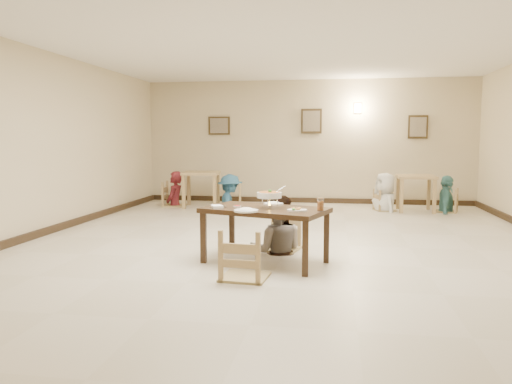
% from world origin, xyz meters
% --- Properties ---
extents(floor, '(10.00, 10.00, 0.00)m').
position_xyz_m(floor, '(0.00, 0.00, 0.00)').
color(floor, beige).
rests_on(floor, ground).
extents(ceiling, '(10.00, 10.00, 0.00)m').
position_xyz_m(ceiling, '(0.00, 0.00, 3.00)').
color(ceiling, white).
rests_on(ceiling, wall_back).
extents(wall_back, '(10.00, 0.00, 10.00)m').
position_xyz_m(wall_back, '(0.00, 5.00, 1.50)').
color(wall_back, beige).
rests_on(wall_back, floor).
extents(wall_front, '(10.00, 0.00, 10.00)m').
position_xyz_m(wall_front, '(0.00, -5.00, 1.50)').
color(wall_front, beige).
rests_on(wall_front, floor).
extents(wall_left, '(0.00, 10.00, 10.00)m').
position_xyz_m(wall_left, '(-4.00, 0.00, 1.50)').
color(wall_left, beige).
rests_on(wall_left, floor).
extents(baseboard_back, '(8.00, 0.06, 0.12)m').
position_xyz_m(baseboard_back, '(0.00, 4.97, 0.06)').
color(baseboard_back, black).
rests_on(baseboard_back, floor).
extents(baseboard_left, '(0.06, 10.00, 0.12)m').
position_xyz_m(baseboard_left, '(-3.97, 0.00, 0.06)').
color(baseboard_left, black).
rests_on(baseboard_left, floor).
extents(picture_a, '(0.55, 0.04, 0.45)m').
position_xyz_m(picture_a, '(-2.20, 4.96, 1.90)').
color(picture_a, '#342715').
rests_on(picture_a, wall_back).
extents(picture_b, '(0.50, 0.04, 0.60)m').
position_xyz_m(picture_b, '(0.10, 4.96, 2.00)').
color(picture_b, '#342715').
rests_on(picture_b, wall_back).
extents(picture_c, '(0.45, 0.04, 0.55)m').
position_xyz_m(picture_c, '(2.60, 4.96, 1.85)').
color(picture_c, '#342715').
rests_on(picture_c, wall_back).
extents(wall_sconce, '(0.16, 0.05, 0.22)m').
position_xyz_m(wall_sconce, '(1.20, 4.96, 2.30)').
color(wall_sconce, '#FFD88C').
rests_on(wall_sconce, wall_back).
extents(main_table, '(1.68, 1.27, 0.70)m').
position_xyz_m(main_table, '(-0.17, -1.19, 0.62)').
color(main_table, '#342213').
rests_on(main_table, floor).
extents(chair_far, '(0.49, 0.49, 1.04)m').
position_xyz_m(chair_far, '(-0.05, -0.42, 0.52)').
color(chair_far, tan).
rests_on(chair_far, floor).
extents(chair_near, '(0.51, 0.51, 1.08)m').
position_xyz_m(chair_near, '(-0.30, -1.93, 0.54)').
color(chair_near, tan).
rests_on(chair_near, floor).
extents(main_diner, '(0.83, 0.68, 1.59)m').
position_xyz_m(main_diner, '(-0.10, -0.55, 0.79)').
color(main_diner, gray).
rests_on(main_diner, floor).
extents(curry_warmer, '(0.34, 0.31, 0.28)m').
position_xyz_m(curry_warmer, '(-0.12, -1.20, 0.86)').
color(curry_warmer, silver).
rests_on(curry_warmer, main_table).
extents(rice_plate_far, '(0.26, 0.26, 0.06)m').
position_xyz_m(rice_plate_far, '(-0.11, -0.85, 0.71)').
color(rice_plate_far, white).
rests_on(rice_plate_far, main_table).
extents(rice_plate_near, '(0.29, 0.29, 0.07)m').
position_xyz_m(rice_plate_near, '(-0.35, -1.55, 0.72)').
color(rice_plate_near, white).
rests_on(rice_plate_near, main_table).
extents(fried_plate, '(0.24, 0.24, 0.05)m').
position_xyz_m(fried_plate, '(0.25, -1.42, 0.72)').
color(fried_plate, white).
rests_on(fried_plate, main_table).
extents(chili_dish, '(0.10, 0.10, 0.02)m').
position_xyz_m(chili_dish, '(-0.53, -1.18, 0.71)').
color(chili_dish, white).
rests_on(chili_dish, main_table).
extents(napkin_cutlery, '(0.22, 0.27, 0.03)m').
position_xyz_m(napkin_cutlery, '(-0.77, -1.27, 0.72)').
color(napkin_cutlery, white).
rests_on(napkin_cutlery, main_table).
extents(drink_glass, '(0.08, 0.08, 0.16)m').
position_xyz_m(drink_glass, '(0.52, -1.34, 0.77)').
color(drink_glass, white).
rests_on(drink_glass, main_table).
extents(bg_table_left, '(0.92, 0.92, 0.82)m').
position_xyz_m(bg_table_left, '(-2.35, 3.77, 0.68)').
color(bg_table_left, tan).
rests_on(bg_table_left, floor).
extents(bg_table_right, '(0.79, 0.79, 0.78)m').
position_xyz_m(bg_table_right, '(2.42, 3.83, 0.65)').
color(bg_table_right, tan).
rests_on(bg_table_right, floor).
extents(bg_chair_ll, '(0.51, 0.51, 1.08)m').
position_xyz_m(bg_chair_ll, '(-3.01, 3.83, 0.54)').
color(bg_chair_ll, tan).
rests_on(bg_chair_ll, floor).
extents(bg_chair_lr, '(0.50, 0.50, 1.07)m').
position_xyz_m(bg_chair_lr, '(-1.69, 3.85, 0.53)').
color(bg_chair_lr, tan).
rests_on(bg_chair_lr, floor).
extents(bg_chair_rl, '(0.41, 0.41, 0.87)m').
position_xyz_m(bg_chair_rl, '(1.78, 3.85, 0.43)').
color(bg_chair_rl, tan).
rests_on(bg_chair_rl, floor).
extents(bg_chair_rr, '(0.45, 0.45, 0.96)m').
position_xyz_m(bg_chair_rr, '(3.06, 3.83, 0.48)').
color(bg_chair_rr, tan).
rests_on(bg_chair_rr, floor).
extents(bg_diner_a, '(0.42, 0.61, 1.64)m').
position_xyz_m(bg_diner_a, '(-3.01, 3.83, 0.82)').
color(bg_diner_a, maroon).
rests_on(bg_diner_a, floor).
extents(bg_diner_b, '(0.86, 1.12, 1.53)m').
position_xyz_m(bg_diner_b, '(-1.69, 3.85, 0.76)').
color(bg_diner_b, teal).
rests_on(bg_diner_b, floor).
extents(bg_diner_c, '(0.77, 0.94, 1.66)m').
position_xyz_m(bg_diner_c, '(1.78, 3.85, 0.83)').
color(bg_diner_c, silver).
rests_on(bg_diner_c, floor).
extents(bg_diner_d, '(0.58, 0.99, 1.58)m').
position_xyz_m(bg_diner_d, '(3.06, 3.83, 0.79)').
color(bg_diner_d, teal).
rests_on(bg_diner_d, floor).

